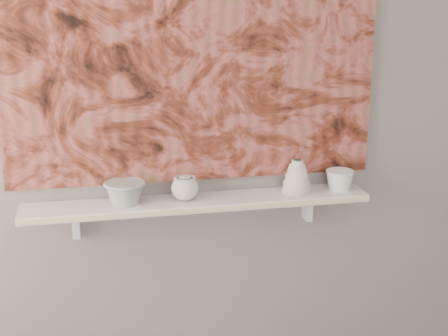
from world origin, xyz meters
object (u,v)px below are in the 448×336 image
object	(u,v)px
cup_cream	(185,188)
bowl_white	(340,180)
painting	(193,44)
shelf	(198,202)
bowl_grey	(125,192)
bell_vessel	(297,176)

from	to	relation	value
cup_cream	bowl_white	size ratio (longest dim) A/B	0.92
painting	cup_cream	bearing A→B (deg)	-123.41
shelf	cup_cream	distance (m)	0.08
shelf	painting	distance (m)	0.63
bowl_grey	bell_vessel	distance (m)	0.71
bowl_white	cup_cream	bearing A→B (deg)	180.00
painting	bowl_white	distance (m)	0.83
shelf	painting	size ratio (longest dim) A/B	0.93
painting	cup_cream	size ratio (longest dim) A/B	13.65
cup_cream	bowl_white	bearing A→B (deg)	0.00
shelf	bowl_white	xyz separation A→B (m)	(0.60, 0.00, 0.06)
bowl_grey	bell_vessel	world-z (taller)	bell_vessel
shelf	cup_cream	xyz separation A→B (m)	(-0.05, 0.00, 0.07)
bowl_grey	bowl_white	xyz separation A→B (m)	(0.90, 0.00, -0.00)
painting	bell_vessel	bearing A→B (deg)	-10.96
painting	bell_vessel	world-z (taller)	painting
bell_vessel	bowl_white	bearing A→B (deg)	0.00
shelf	bowl_white	size ratio (longest dim) A/B	11.78
bell_vessel	shelf	bearing A→B (deg)	180.00
painting	bowl_white	xyz separation A→B (m)	(0.60, -0.08, -0.57)
painting	bowl_white	size ratio (longest dim) A/B	12.62
painting	cup_cream	world-z (taller)	painting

